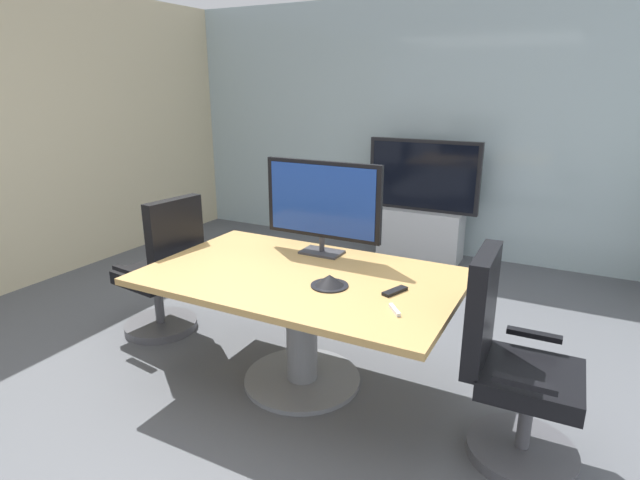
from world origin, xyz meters
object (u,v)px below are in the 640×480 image
object	(u,v)px
conference_phone	(330,281)
remote_control	(395,291)
conference_table	(301,302)
tv_monitor	(323,202)
office_chair_right	(511,375)
office_chair_left	(164,278)
wall_display_unit	(421,219)

from	to	relation	value
conference_phone	remote_control	size ratio (longest dim) A/B	1.29
conference_table	tv_monitor	world-z (taller)	tv_monitor
office_chair_right	remote_control	distance (m)	0.73
conference_phone	remote_control	world-z (taller)	conference_phone
office_chair_left	tv_monitor	size ratio (longest dim) A/B	1.30
tv_monitor	remote_control	world-z (taller)	tv_monitor
tv_monitor	conference_phone	world-z (taller)	tv_monitor
tv_monitor	conference_table	bearing A→B (deg)	-80.55
office_chair_left	remote_control	size ratio (longest dim) A/B	6.41
remote_control	tv_monitor	bearing A→B (deg)	168.71
conference_table	tv_monitor	size ratio (longest dim) A/B	2.27
office_chair_right	tv_monitor	world-z (taller)	tv_monitor
tv_monitor	office_chair_left	bearing A→B (deg)	-165.60
office_chair_right	tv_monitor	xyz separation A→B (m)	(-1.34, 0.50, 0.65)
office_chair_left	remote_control	distance (m)	1.91
conference_phone	remote_control	bearing A→B (deg)	13.01
wall_display_unit	remote_control	distance (m)	2.86
office_chair_left	conference_phone	distance (m)	1.56
conference_phone	wall_display_unit	bearing A→B (deg)	96.03
conference_table	tv_monitor	bearing A→B (deg)	99.45
office_chair_left	wall_display_unit	bearing A→B (deg)	162.71
office_chair_right	tv_monitor	bearing A→B (deg)	68.26
conference_table	wall_display_unit	size ratio (longest dim) A/B	1.46
remote_control	office_chair_left	bearing A→B (deg)	-162.76
wall_display_unit	remote_control	size ratio (longest dim) A/B	7.71
office_chair_left	remote_control	xyz separation A→B (m)	(1.88, -0.12, 0.30)
tv_monitor	wall_display_unit	xyz separation A→B (m)	(0.01, 2.34, -0.67)
remote_control	conference_table	bearing A→B (deg)	-159.89
office_chair_right	tv_monitor	distance (m)	1.57
tv_monitor	wall_display_unit	distance (m)	2.43
office_chair_left	conference_phone	size ratio (longest dim) A/B	4.95
office_chair_left	conference_table	bearing A→B (deg)	92.27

